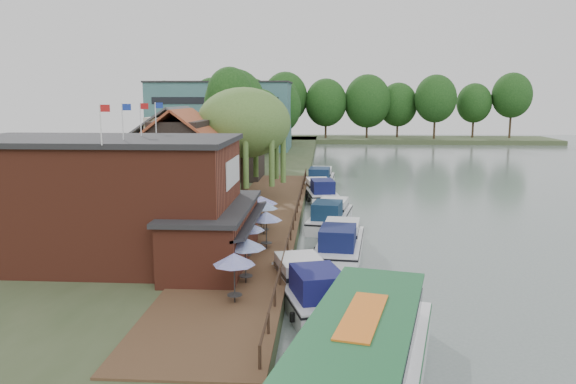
{
  "coord_description": "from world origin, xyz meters",
  "views": [
    {
      "loc": [
        -3.12,
        -32.28,
        10.55
      ],
      "look_at": [
        -6.0,
        12.0,
        3.0
      ],
      "focal_mm": 35.0,
      "sensor_mm": 36.0,
      "label": 1
    }
  ],
  "objects": [
    {
      "name": "ground",
      "position": [
        0.0,
        0.0,
        0.0
      ],
      "size": [
        260.0,
        260.0,
        0.0
      ],
      "primitive_type": "plane",
      "color": "slate",
      "rests_on": "ground"
    },
    {
      "name": "land_bank",
      "position": [
        -30.0,
        35.0,
        0.5
      ],
      "size": [
        50.0,
        140.0,
        1.0
      ],
      "primitive_type": "cube",
      "color": "#384728",
      "rests_on": "ground"
    },
    {
      "name": "quay_deck",
      "position": [
        -8.0,
        10.0,
        1.05
      ],
      "size": [
        6.0,
        50.0,
        0.1
      ],
      "primitive_type": "cube",
      "color": "#47301E",
      "rests_on": "land_bank"
    },
    {
      "name": "quay_rail",
      "position": [
        -5.3,
        10.5,
        1.5
      ],
      "size": [
        0.2,
        49.0,
        1.0
      ],
      "primitive_type": null,
      "color": "black",
      "rests_on": "land_bank"
    },
    {
      "name": "pub",
      "position": [
        -14.0,
        -1.0,
        4.65
      ],
      "size": [
        20.0,
        11.0,
        7.3
      ],
      "primitive_type": null,
      "color": "maroon",
      "rests_on": "land_bank"
    },
    {
      "name": "hotel_block",
      "position": [
        -22.0,
        70.0,
        7.15
      ],
      "size": [
        25.4,
        12.4,
        12.3
      ],
      "primitive_type": null,
      "color": "#38666B",
      "rests_on": "land_bank"
    },
    {
      "name": "cottage_a",
      "position": [
        -15.0,
        14.0,
        5.25
      ],
      "size": [
        8.6,
        7.6,
        8.5
      ],
      "primitive_type": null,
      "color": "black",
      "rests_on": "land_bank"
    },
    {
      "name": "cottage_b",
      "position": [
        -18.0,
        24.0,
        5.25
      ],
      "size": [
        9.6,
        8.6,
        8.5
      ],
      "primitive_type": null,
      "color": "beige",
      "rests_on": "land_bank"
    },
    {
      "name": "cottage_c",
      "position": [
        -14.0,
        33.0,
        5.25
      ],
      "size": [
        7.6,
        7.6,
        8.5
      ],
      "primitive_type": null,
      "color": "black",
      "rests_on": "land_bank"
    },
    {
      "name": "willow",
      "position": [
        -10.5,
        19.0,
        6.21
      ],
      "size": [
        8.6,
        8.6,
        10.43
      ],
      "primitive_type": null,
      "color": "#476B2D",
      "rests_on": "land_bank"
    },
    {
      "name": "umbrella_0",
      "position": [
        -7.2,
        -7.62,
        2.29
      ],
      "size": [
        1.99,
        1.99,
        2.38
      ],
      "primitive_type": null,
      "color": "navy",
      "rests_on": "quay_deck"
    },
    {
      "name": "umbrella_1",
      "position": [
        -7.08,
        -4.8,
        2.29
      ],
      "size": [
        2.11,
        2.11,
        2.38
      ],
      "primitive_type": null,
      "color": "navy",
      "rests_on": "quay_deck"
    },
    {
      "name": "umbrella_2",
      "position": [
        -7.65,
        -0.93,
        2.29
      ],
      "size": [
        2.33,
        2.33,
        2.38
      ],
      "primitive_type": null,
      "color": "navy",
      "rests_on": "quay_deck"
    },
    {
      "name": "umbrella_3",
      "position": [
        -6.7,
        1.83,
        2.29
      ],
      "size": [
        2.01,
        2.01,
        2.38
      ],
      "primitive_type": null,
      "color": "#1B3099",
      "rests_on": "quay_deck"
    },
    {
      "name": "umbrella_4",
      "position": [
        -7.25,
        5.5,
        2.29
      ],
      "size": [
        1.97,
        1.97,
        2.38
      ],
      "primitive_type": null,
      "color": "#1A4A91",
      "rests_on": "quay_deck"
    },
    {
      "name": "umbrella_5",
      "position": [
        -7.66,
        7.32,
        2.29
      ],
      "size": [
        2.45,
        2.45,
        2.38
      ],
      "primitive_type": null,
      "color": "navy",
      "rests_on": "quay_deck"
    },
    {
      "name": "cruiser_0",
      "position": [
        -3.92,
        -4.63,
        1.18
      ],
      "size": [
        5.79,
        10.24,
        2.36
      ],
      "primitive_type": null,
      "rotation": [
        0.0,
        0.0,
        0.29
      ],
      "color": "silver",
      "rests_on": "ground"
    },
    {
      "name": "cruiser_1",
      "position": [
        -2.01,
        4.26,
        1.2
      ],
      "size": [
        4.23,
        10.19,
        2.4
      ],
      "primitive_type": null,
      "rotation": [
        0.0,
        0.0,
        -0.11
      ],
      "color": "white",
      "rests_on": "ground"
    },
    {
      "name": "cruiser_2",
      "position": [
        -2.57,
        13.12,
        1.17
      ],
      "size": [
        4.6,
        10.05,
        2.34
      ],
      "primitive_type": null,
      "rotation": [
        0.0,
        0.0,
        -0.16
      ],
      "color": "silver",
      "rests_on": "ground"
    },
    {
      "name": "cruiser_3",
      "position": [
        -3.53,
        25.16,
        1.17
      ],
      "size": [
        4.55,
        10.05,
        2.34
      ],
      "primitive_type": null,
      "rotation": [
        0.0,
        0.0,
        0.15
      ],
      "color": "white",
      "rests_on": "ground"
    },
    {
      "name": "cruiser_4",
      "position": [
        -3.54,
        33.54,
        1.25
      ],
      "size": [
        3.93,
        10.41,
        2.49
      ],
      "primitive_type": null,
      "rotation": [
        0.0,
        0.0,
        -0.06
      ],
      "color": "silver",
      "rests_on": "ground"
    },
    {
      "name": "tour_boat",
      "position": [
        -1.93,
        -14.78,
        1.63
      ],
      "size": [
        7.56,
        15.51,
        3.26
      ],
      "primitive_type": null,
      "rotation": [
        0.0,
        0.0,
        -0.23
      ],
      "color": "silver",
      "rests_on": "ground"
    },
    {
      "name": "swan",
      "position": [
        -4.5,
        -10.96,
        0.22
      ],
      "size": [
        0.44,
        0.44,
        0.44
      ],
      "primitive_type": "sphere",
      "color": "white",
      "rests_on": "ground"
    },
    {
      "name": "bank_tree_0",
      "position": [
        -15.53,
        41.38,
        7.71
      ],
      "size": [
        6.01,
        6.01,
        13.42
      ],
      "primitive_type": null,
      "color": "#143811",
      "rests_on": "land_bank"
    },
    {
      "name": "bank_tree_1",
      "position": [
        -16.07,
        49.01,
        7.77
      ],
      "size": [
        8.94,
        8.94,
        13.54
      ],
      "primitive_type": null,
      "color": "#143811",
      "rests_on": "land_bank"
    },
    {
      "name": "bank_tree_2",
      "position": [
        -13.76,
        59.85,
        6.43
      ],
      "size": [
        7.6,
        7.6,
        10.85
      ],
      "primitive_type": null,
      "color": "#143811",
      "rests_on": "land_bank"
    },
    {
      "name": "bank_tree_3",
      "position": [
        -12.13,
        76.59,
        7.34
      ],
      "size": [
        8.89,
        8.89,
        12.68
      ],
      "primitive_type": null,
      "color": "#143811",
      "rests_on": "land_bank"
    },
    {
      "name": "bank_tree_4",
      "position": [
        -14.15,
        85.23,
        6.81
      ],
      "size": [
        8.31,
        8.31,
        11.63
      ],
      "primitive_type": null,
      "color": "#143811",
      "rests_on": "land_bank"
    },
    {
      "name": "bank_tree_5",
      "position": [
        -12.5,
        95.58,
        7.63
      ],
      "size": [
        7.69,
        7.69,
        13.26
      ],
      "primitive_type": null,
      "color": "#143811",
      "rests_on": "land_bank"
    }
  ]
}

